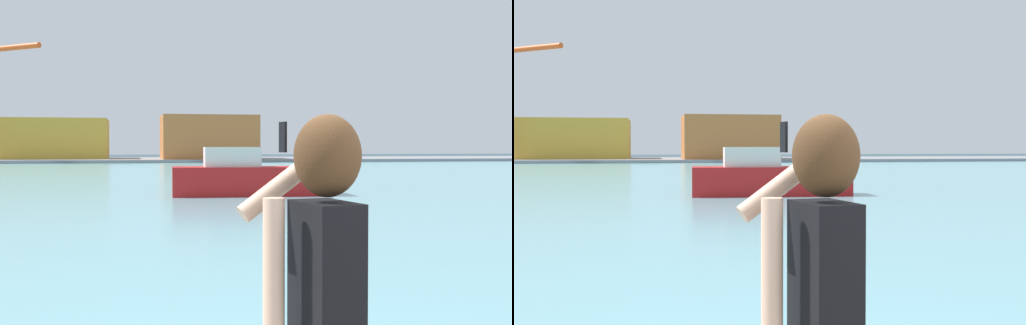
{
  "view_description": "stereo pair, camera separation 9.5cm",
  "coord_description": "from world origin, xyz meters",
  "views": [
    {
      "loc": [
        -1.88,
        -1.61,
        2.31
      ],
      "look_at": [
        -0.37,
        6.06,
        2.1
      ],
      "focal_mm": 44.66,
      "sensor_mm": 36.0,
      "label": 1
    },
    {
      "loc": [
        -1.79,
        -1.63,
        2.31
      ],
      "look_at": [
        -0.37,
        6.06,
        2.1
      ],
      "focal_mm": 44.66,
      "sensor_mm": 36.0,
      "label": 2
    }
  ],
  "objects": [
    {
      "name": "harbor_water",
      "position": [
        0.0,
        52.0,
        0.01
      ],
      "size": [
        140.0,
        100.0,
        0.02
      ],
      "primitive_type": "cube",
      "color": "#6BA8B2",
      "rests_on": "ground_plane"
    },
    {
      "name": "boat_moored",
      "position": [
        3.42,
        27.03,
        0.84
      ],
      "size": [
        7.32,
        2.48,
        2.21
      ],
      "rotation": [
        0.0,
        0.0,
        -0.06
      ],
      "color": "#B21919",
      "rests_on": "harbor_water"
    },
    {
      "name": "person_photographer",
      "position": [
        -1.11,
        0.9,
        1.76
      ],
      "size": [
        0.53,
        0.55,
        1.74
      ],
      "rotation": [
        0.0,
        0.0,
        1.73
      ],
      "color": "#2D3342",
      "rests_on": "quay_promenade"
    },
    {
      "name": "ground_plane",
      "position": [
        0.0,
        50.0,
        0.0
      ],
      "size": [
        220.0,
        220.0,
        0.0
      ],
      "primitive_type": "plane",
      "color": "#334751"
    },
    {
      "name": "warehouse_left",
      "position": [
        -12.64,
        93.63,
        3.25
      ],
      "size": [
        15.02,
        11.86,
        5.66
      ],
      "primitive_type": "cube",
      "color": "gold",
      "rests_on": "far_shore_dock"
    },
    {
      "name": "far_shore_dock",
      "position": [
        0.0,
        92.0,
        0.21
      ],
      "size": [
        140.0,
        20.0,
        0.42
      ],
      "primitive_type": "cube",
      "color": "gray",
      "rests_on": "ground_plane"
    },
    {
      "name": "warehouse_right",
      "position": [
        8.91,
        88.48,
        3.46
      ],
      "size": [
        13.11,
        10.49,
        6.07
      ],
      "primitive_type": "cube",
      "color": "#B26633",
      "rests_on": "far_shore_dock"
    }
  ]
}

